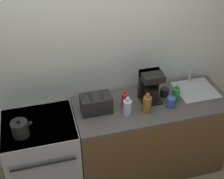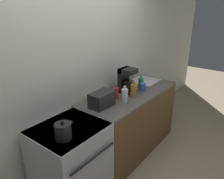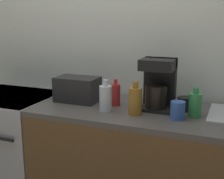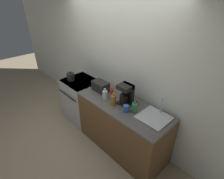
# 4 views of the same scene
# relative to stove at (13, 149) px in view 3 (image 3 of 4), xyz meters

# --- Properties ---
(wall_back) EXTENTS (8.00, 0.05, 2.60)m
(wall_back) POSITION_rel_stove_xyz_m (0.60, 0.40, 0.82)
(wall_back) COLOR silver
(wall_back) RESTS_ON ground_plane
(stove) EXTENTS (0.70, 0.66, 0.93)m
(stove) POSITION_rel_stove_xyz_m (0.00, 0.00, 0.00)
(stove) COLOR #B7B7BC
(stove) RESTS_ON ground_plane
(counter_block) EXTENTS (1.63, 0.66, 0.93)m
(counter_block) POSITION_rel_stove_xyz_m (1.18, 0.02, -0.01)
(counter_block) COLOR brown
(counter_block) RESTS_ON ground_plane
(toaster) EXTENTS (0.30, 0.19, 0.18)m
(toaster) POSITION_rel_stove_xyz_m (0.58, 0.05, 0.54)
(toaster) COLOR black
(toaster) RESTS_ON counter_block
(coffee_maker) EXTENTS (0.21, 0.20, 0.34)m
(coffee_maker) POSITION_rel_stove_xyz_m (1.17, 0.09, 0.63)
(coffee_maker) COLOR black
(coffee_maker) RESTS_ON counter_block
(bottle_clear) EXTENTS (0.08, 0.08, 0.21)m
(bottle_clear) POSITION_rel_stove_xyz_m (0.86, -0.09, 0.54)
(bottle_clear) COLOR silver
(bottle_clear) RESTS_ON counter_block
(bottle_red) EXTENTS (0.06, 0.06, 0.19)m
(bottle_red) POSITION_rel_stove_xyz_m (0.88, 0.05, 0.53)
(bottle_red) COLOR #B72828
(bottle_red) RESTS_ON counter_block
(bottle_green) EXTENTS (0.08, 0.08, 0.18)m
(bottle_green) POSITION_rel_stove_xyz_m (1.42, 0.00, 0.53)
(bottle_green) COLOR #338C47
(bottle_green) RESTS_ON counter_block
(bottle_amber) EXTENTS (0.08, 0.08, 0.21)m
(bottle_amber) POSITION_rel_stove_xyz_m (1.07, -0.09, 0.54)
(bottle_amber) COLOR #9E6B23
(bottle_amber) RESTS_ON counter_block
(cup_black) EXTENTS (0.09, 0.09, 0.09)m
(cup_black) POSITION_rel_stove_xyz_m (1.34, 0.11, 0.50)
(cup_black) COLOR black
(cup_black) RESTS_ON counter_block
(cup_blue) EXTENTS (0.09, 0.09, 0.11)m
(cup_blue) POSITION_rel_stove_xyz_m (1.33, -0.08, 0.51)
(cup_blue) COLOR #3860B2
(cup_blue) RESTS_ON counter_block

